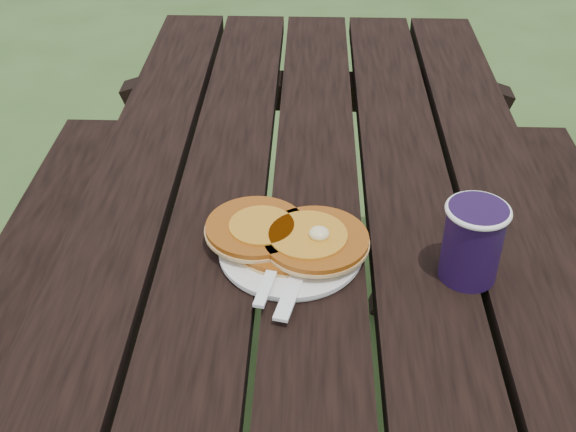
{
  "coord_description": "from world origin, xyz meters",
  "views": [
    {
      "loc": [
        -0.01,
        -0.84,
        1.4
      ],
      "look_at": [
        -0.04,
        -0.01,
        0.8
      ],
      "focal_mm": 45.0,
      "sensor_mm": 36.0,
      "label": 1
    }
  ],
  "objects_px": {
    "plate": "(291,252)",
    "coffee_cup": "(473,238)",
    "pancake_stack": "(287,236)",
    "picnic_table": "(311,407)"
  },
  "relations": [
    {
      "from": "plate",
      "to": "coffee_cup",
      "type": "relative_size",
      "value": 1.75
    },
    {
      "from": "picnic_table",
      "to": "plate",
      "type": "distance_m",
      "value": 0.39
    },
    {
      "from": "picnic_table",
      "to": "plate",
      "type": "xyz_separation_m",
      "value": [
        -0.04,
        -0.04,
        0.39
      ]
    },
    {
      "from": "plate",
      "to": "coffee_cup",
      "type": "height_order",
      "value": "coffee_cup"
    },
    {
      "from": "plate",
      "to": "coffee_cup",
      "type": "bearing_deg",
      "value": -8.18
    },
    {
      "from": "plate",
      "to": "pancake_stack",
      "type": "xyz_separation_m",
      "value": [
        -0.01,
        0.01,
        0.02
      ]
    },
    {
      "from": "plate",
      "to": "pancake_stack",
      "type": "bearing_deg",
      "value": 113.3
    },
    {
      "from": "plate",
      "to": "pancake_stack",
      "type": "relative_size",
      "value": 0.85
    },
    {
      "from": "plate",
      "to": "picnic_table",
      "type": "bearing_deg",
      "value": 48.6
    },
    {
      "from": "picnic_table",
      "to": "plate",
      "type": "height_order",
      "value": "plate"
    }
  ]
}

